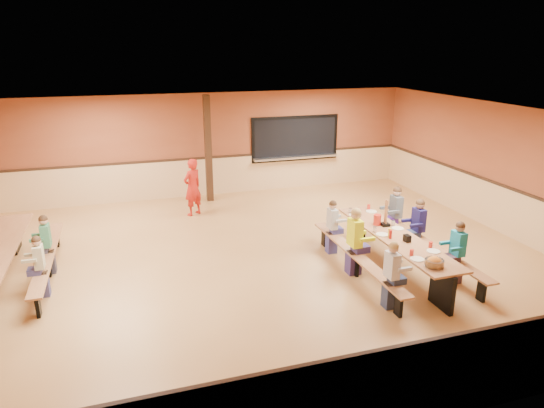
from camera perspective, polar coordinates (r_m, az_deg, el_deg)
name	(u,v)px	position (r m, az deg, el deg)	size (l,w,h in m)	color
ground	(259,261)	(10.18, -1.58, -6.67)	(12.00, 12.00, 0.00)	#A3703E
room_envelope	(258,230)	(9.91, -1.62, -3.04)	(12.04, 10.04, 3.02)	brown
kitchen_pass_through	(295,140)	(15.02, 2.75, 7.48)	(2.78, 0.28, 1.38)	black
structural_post	(208,149)	(13.77, -7.52, 6.40)	(0.18, 0.18, 3.00)	black
cafeteria_table_main	(395,245)	(9.87, 14.22, -4.74)	(1.91, 3.70, 0.74)	#9B623D
seated_child_white_left	(391,276)	(8.46, 13.86, -8.19)	(0.36, 0.29, 1.19)	silver
seated_adult_yellow	(355,242)	(9.52, 9.69, -4.41)	(0.43, 0.35, 1.33)	#E8FC17
seated_child_grey_left	(332,227)	(10.42, 7.07, -2.73)	(0.35, 0.28, 1.16)	#B1B1B1
seated_child_teal_right	(457,253)	(9.69, 20.93, -5.40)	(0.36, 0.30, 1.20)	teal
seated_child_navy_right	(418,228)	(10.62, 16.78, -2.76)	(0.38, 0.31, 1.24)	#1A164E
seated_child_char_right	(395,214)	(11.31, 14.32, -1.20)	(0.39, 0.32, 1.26)	#50555B
seated_child_green_sec	(47,245)	(10.40, -24.95, -4.38)	(0.35, 0.29, 1.17)	#397B56
seated_child_tan_sec	(40,267)	(9.51, -25.59, -6.70)	(0.33, 0.27, 1.13)	#B8B491
standing_woman	(193,187)	(12.80, -9.33, 1.97)	(0.55, 0.36, 1.51)	red
punch_pitcher	(377,220)	(10.23, 12.27, -1.83)	(0.16, 0.16, 0.22)	red
chip_bowl	(434,262)	(8.62, 18.56, -6.50)	(0.32, 0.32, 0.15)	orange
napkin_dispenser	(407,238)	(9.52, 15.61, -3.91)	(0.10, 0.14, 0.13)	black
condiment_mustard	(389,233)	(9.66, 13.65, -3.30)	(0.06, 0.06, 0.17)	yellow
condiment_ketchup	(391,234)	(9.58, 13.77, -3.49)	(0.06, 0.06, 0.17)	#B2140F
table_paddle	(385,220)	(10.19, 13.20, -1.80)	(0.16, 0.16, 0.56)	black
place_settings	(396,233)	(9.77, 14.34, -3.29)	(0.65, 3.30, 0.11)	beige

